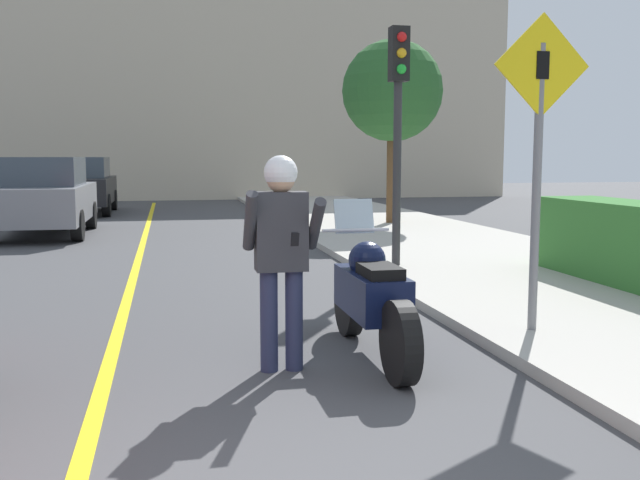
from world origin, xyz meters
name	(u,v)px	position (x,y,z in m)	size (l,w,h in m)	color
sidewalk_curb	(619,304)	(4.80, 4.00, 0.05)	(4.40, 44.00, 0.11)	#ADA89E
road_center_line	(128,294)	(-0.60, 6.00, 0.00)	(0.12, 36.00, 0.01)	yellow
building_backdrop	(168,88)	(0.00, 26.00, 4.38)	(28.00, 1.20, 8.75)	beige
motorcycle	(371,298)	(1.56, 2.74, 0.51)	(0.62, 2.17, 1.30)	black
person_biker	(281,241)	(0.76, 2.50, 1.04)	(0.59, 0.47, 1.70)	#282D4C
crossing_sign	(539,143)	(3.15, 2.93, 1.81)	(0.91, 0.08, 2.83)	slate
traffic_light	(398,100)	(3.15, 6.93, 2.49)	(0.26, 0.30, 3.40)	#2D2D30
street_tree	(392,91)	(5.18, 13.52, 3.23)	(2.40, 2.40, 4.34)	brown
parked_car_grey	(43,196)	(-2.71, 13.22, 0.86)	(1.88, 4.20, 1.68)	black
parked_car_black	(80,185)	(-2.64, 19.30, 0.86)	(1.88, 4.20, 1.68)	black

